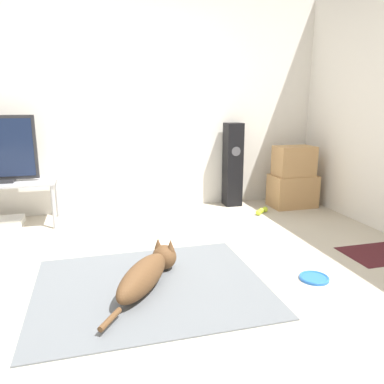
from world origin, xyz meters
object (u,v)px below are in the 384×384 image
at_px(dog, 148,272).
at_px(cardboard_box_upper, 294,161).
at_px(frisbee, 314,278).
at_px(tv_stand, 1,187).
at_px(tennis_ball_by_boxes, 261,211).
at_px(tennis_ball_loose_on_carpet, 265,209).
at_px(cardboard_box_lower, 292,191).
at_px(game_console, 6,222).
at_px(tennis_ball_near_speaker, 259,213).
at_px(floor_speaker, 233,165).

distance_m(dog, cardboard_box_upper, 2.69).
xyz_separation_m(frisbee, tv_stand, (-2.47, 1.95, 0.41)).
bearing_deg(tennis_ball_by_boxes, tv_stand, 174.39).
xyz_separation_m(frisbee, cardboard_box_upper, (0.86, 1.85, 0.57)).
xyz_separation_m(tv_stand, tennis_ball_loose_on_carpet, (2.90, -0.24, -0.39)).
xyz_separation_m(cardboard_box_lower, cardboard_box_upper, (-0.01, -0.01, 0.38)).
height_order(tennis_ball_by_boxes, game_console, game_console).
bearing_deg(tennis_ball_loose_on_carpet, cardboard_box_lower, 19.03).
bearing_deg(cardboard_box_lower, dog, -141.41).
bearing_deg(tv_stand, cardboard_box_lower, -1.52).
bearing_deg(dog, tv_stand, 125.68).
relative_size(tennis_ball_near_speaker, game_console, 0.19).
distance_m(tennis_ball_near_speaker, game_console, 2.80).
relative_size(dog, tennis_ball_loose_on_carpet, 13.37).
xyz_separation_m(tennis_ball_near_speaker, game_console, (-2.77, 0.38, 0.01)).
xyz_separation_m(cardboard_box_upper, tv_stand, (-3.33, 0.10, -0.15)).
xyz_separation_m(dog, tv_stand, (-1.26, 1.75, 0.31)).
relative_size(tennis_ball_by_boxes, tennis_ball_near_speaker, 1.00).
distance_m(cardboard_box_upper, floor_speaker, 0.75).
xyz_separation_m(cardboard_box_lower, floor_speaker, (-0.71, 0.26, 0.32)).
bearing_deg(floor_speaker, tv_stand, -176.19).
relative_size(frisbee, tennis_ball_loose_on_carpet, 3.31).
relative_size(tv_stand, tennis_ball_by_boxes, 16.48).
relative_size(cardboard_box_upper, game_console, 1.33).
xyz_separation_m(cardboard_box_lower, tv_stand, (-3.34, 0.09, 0.23)).
bearing_deg(game_console, dog, -54.70).
distance_m(frisbee, cardboard_box_upper, 2.11).
height_order(cardboard_box_upper, tennis_ball_by_boxes, cardboard_box_upper).
bearing_deg(cardboard_box_upper, tennis_ball_near_speaker, -156.80).
bearing_deg(tennis_ball_by_boxes, game_console, 173.75).
relative_size(dog, tv_stand, 0.81).
xyz_separation_m(tennis_ball_by_boxes, tennis_ball_near_speaker, (-0.07, -0.06, 0.00)).
relative_size(frisbee, cardboard_box_lower, 0.40).
bearing_deg(game_console, frisbee, -38.61).
bearing_deg(tennis_ball_loose_on_carpet, cardboard_box_upper, 17.95).
height_order(cardboard_box_upper, game_console, cardboard_box_upper).
height_order(frisbee, tennis_ball_near_speaker, tennis_ball_near_speaker).
relative_size(cardboard_box_upper, tv_stand, 0.43).
relative_size(tennis_ball_by_boxes, tennis_ball_loose_on_carpet, 1.00).
height_order(frisbee, cardboard_box_lower, cardboard_box_lower).
distance_m(cardboard_box_lower, cardboard_box_upper, 0.38).
bearing_deg(cardboard_box_lower, tennis_ball_loose_on_carpet, -160.97).
bearing_deg(tennis_ball_near_speaker, tv_stand, 172.93).
xyz_separation_m(dog, game_console, (-1.26, 1.78, -0.08)).
relative_size(cardboard_box_lower, tennis_ball_loose_on_carpet, 8.37).
distance_m(frisbee, cardboard_box_lower, 2.06).
bearing_deg(tv_stand, tennis_ball_loose_on_carpet, -4.74).
bearing_deg(tv_stand, tennis_ball_by_boxes, -5.61).
xyz_separation_m(dog, tennis_ball_near_speaker, (1.51, 1.41, -0.09)).
distance_m(tennis_ball_by_boxes, tennis_ball_near_speaker, 0.09).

